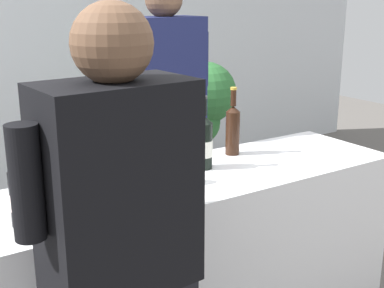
# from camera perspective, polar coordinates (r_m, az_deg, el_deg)

# --- Properties ---
(wall_back) EXTENTS (8.00, 0.10, 2.80)m
(wall_back) POSITION_cam_1_polar(r_m,az_deg,el_deg) (4.54, -19.96, 11.67)
(wall_back) COLOR silver
(wall_back) RESTS_ON ground_plane
(counter) EXTENTS (2.28, 0.59, 0.90)m
(counter) POSITION_cam_1_polar(r_m,az_deg,el_deg) (2.42, -2.41, -14.23)
(counter) COLOR white
(counter) RESTS_ON ground_plane
(wine_bottle_0) EXTENTS (0.08, 0.08, 0.34)m
(wine_bottle_0) POSITION_cam_1_polar(r_m,az_deg,el_deg) (1.94, -6.40, -3.51)
(wine_bottle_0) COLOR black
(wine_bottle_0) RESTS_ON counter
(wine_bottle_1) EXTENTS (0.09, 0.09, 0.34)m
(wine_bottle_1) POSITION_cam_1_polar(r_m,az_deg,el_deg) (2.36, 1.27, 0.18)
(wine_bottle_1) COLOR black
(wine_bottle_1) RESTS_ON counter
(wine_bottle_2) EXTENTS (0.08, 0.08, 0.35)m
(wine_bottle_2) POSITION_cam_1_polar(r_m,az_deg,el_deg) (1.84, -14.06, -4.74)
(wine_bottle_2) COLOR black
(wine_bottle_2) RESTS_ON counter
(wine_bottle_3) EXTENTS (0.08, 0.08, 0.31)m
(wine_bottle_3) POSITION_cam_1_polar(r_m,az_deg,el_deg) (2.15, -15.80, -2.21)
(wine_bottle_3) COLOR black
(wine_bottle_3) RESTS_ON counter
(wine_bottle_4) EXTENTS (0.08, 0.08, 0.31)m
(wine_bottle_4) POSITION_cam_1_polar(r_m,az_deg,el_deg) (1.87, -18.38, -5.30)
(wine_bottle_4) COLOR black
(wine_bottle_4) RESTS_ON counter
(wine_bottle_5) EXTENTS (0.08, 0.08, 0.32)m
(wine_bottle_5) POSITION_cam_1_polar(r_m,az_deg,el_deg) (1.93, -11.46, -3.87)
(wine_bottle_5) COLOR black
(wine_bottle_5) RESTS_ON counter
(wine_bottle_6) EXTENTS (0.07, 0.07, 0.34)m
(wine_bottle_6) POSITION_cam_1_polar(r_m,az_deg,el_deg) (2.58, 4.53, 1.74)
(wine_bottle_6) COLOR black
(wine_bottle_6) RESTS_ON counter
(wine_glass) EXTENTS (0.07, 0.07, 0.20)m
(wine_glass) POSITION_cam_1_polar(r_m,az_deg,el_deg) (2.16, -2.70, -1.16)
(wine_glass) COLOR silver
(wine_glass) RESTS_ON counter
(person_server) EXTENTS (0.57, 0.24, 1.76)m
(person_server) POSITION_cam_1_polar(r_m,az_deg,el_deg) (2.96, -2.92, 0.16)
(person_server) COLOR black
(person_server) RESTS_ON ground_plane
(potted_shrub) EXTENTS (0.53, 0.53, 1.21)m
(potted_shrub) POSITION_cam_1_polar(r_m,az_deg,el_deg) (3.94, 0.77, 2.67)
(potted_shrub) COLOR brown
(potted_shrub) RESTS_ON ground_plane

